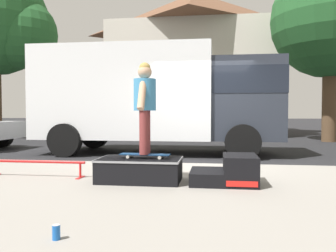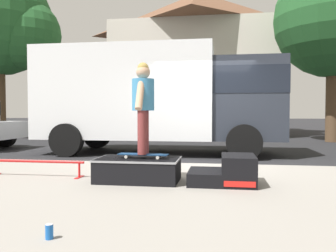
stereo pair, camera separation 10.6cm
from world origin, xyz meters
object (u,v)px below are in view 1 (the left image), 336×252
Objects in this scene: skate_box at (140,169)px; skateboard at (145,155)px; grind_rail at (36,164)px; street_tree_neighbour at (0,24)px; box_truck at (159,95)px; soda_can at (56,232)px; skater_kid at (145,100)px; kicker_ramp at (230,172)px.

skateboard is (0.08, 0.02, 0.22)m from skate_box.
street_tree_neighbour is at bearing 125.90° from grind_rail.
skate_box is at bearing -84.25° from box_truck.
grind_rail is 3.14m from soda_can.
street_tree_neighbour reaches higher than skate_box.
skater_kid is (-0.00, 0.00, 0.84)m from skateboard.
box_truck is 0.86× the size of street_tree_neighbour.
skate_box is at bearing 179.98° from kicker_ramp.
skater_kid is 2.82m from soda_can.
grind_rail is 1.20× the size of skater_kid.
box_truck is 10.56m from street_tree_neighbour.
grind_rail is (-1.79, 0.15, 0.02)m from skate_box.
skateboard is 0.84m from skater_kid.
soda_can is (-0.24, -2.54, -1.19)m from skater_kid.
skate_box is 1.37m from kicker_ramp.
grind_rail is 13.36× the size of soda_can.
skater_kid reaches higher than kicker_ramp.
grind_rail is 0.24× the size of box_truck.
skate_box is at bearing -168.74° from skater_kid.
kicker_ramp is at bearing -0.71° from skateboard.
kicker_ramp is 2.96m from soda_can.
skate_box is 1.30× the size of kicker_ramp.
street_tree_neighbour reaches higher than skater_kid.
street_tree_neighbour is (-8.90, 9.97, 5.03)m from skate_box.
skate_box reaches higher than grind_rail.
street_tree_neighbour reaches higher than box_truck.
grind_rail is 1.88m from skateboard.
skateboard is at bearing 179.29° from kicker_ramp.
soda_can is at bearing -121.22° from kicker_ramp.
kicker_ramp reaches higher than soda_can.
box_truck reaches higher than skater_kid.
box_truck is (-0.56, 4.74, 0.33)m from skater_kid.
box_truck reaches higher than grind_rail.
kicker_ramp reaches higher than grind_rail.
box_truck is at bearing 92.52° from soda_can.
skateboard is 2.58m from soda_can.
box_truck reaches higher than skateboard.
skateboard is at bearing -47.96° from street_tree_neighbour.
skate_box is at bearing -48.25° from street_tree_neighbour.
soda_can is (-0.16, -2.53, -0.13)m from skate_box.
skater_kid is (0.08, 0.02, 1.06)m from skate_box.
kicker_ramp is 0.12× the size of street_tree_neighbour.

